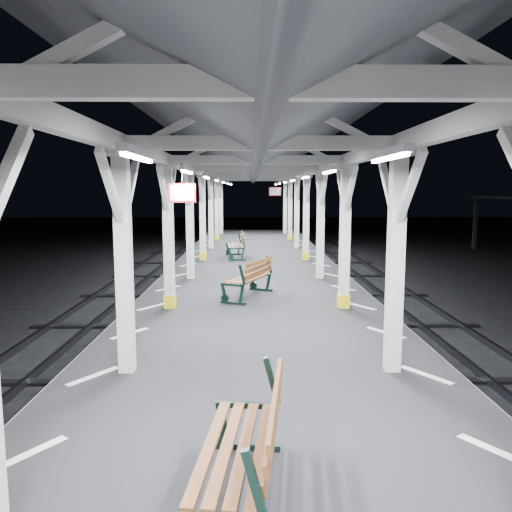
{
  "coord_description": "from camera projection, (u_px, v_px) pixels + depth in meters",
  "views": [
    {
      "loc": [
        -0.13,
        -9.25,
        3.71
      ],
      "look_at": [
        -0.02,
        2.2,
        2.2
      ],
      "focal_mm": 35.0,
      "sensor_mm": 36.0,
      "label": 1
    }
  ],
  "objects": [
    {
      "name": "platform",
      "position": [
        258.0,
        358.0,
        9.6
      ],
      "size": [
        6.0,
        50.0,
        1.0
      ],
      "primitive_type": "cube",
      "color": "black",
      "rests_on": "ground"
    },
    {
      "name": "bench_near",
      "position": [
        249.0,
        445.0,
        4.26
      ],
      "size": [
        0.9,
        1.96,
        1.03
      ],
      "rotation": [
        0.0,
        0.0,
        -0.1
      ],
      "color": "black",
      "rests_on": "platform"
    },
    {
      "name": "bench_far",
      "position": [
        238.0,
        245.0,
        20.1
      ],
      "size": [
        0.89,
        1.94,
        1.02
      ],
      "rotation": [
        0.0,
        0.0,
        0.11
      ],
      "color": "black",
      "rests_on": "platform"
    },
    {
      "name": "hazard_stripes_left",
      "position": [
        130.0,
        333.0,
        9.51
      ],
      "size": [
        1.0,
        48.0,
        0.01
      ],
      "primitive_type": "cube",
      "color": "silver",
      "rests_on": "platform"
    },
    {
      "name": "bench_mid",
      "position": [
        252.0,
        277.0,
        12.64
      ],
      "size": [
        1.33,
        1.93,
        0.98
      ],
      "rotation": [
        0.0,
        0.0,
        -0.41
      ],
      "color": "black",
      "rests_on": "platform"
    },
    {
      "name": "hazard_stripes_right",
      "position": [
        386.0,
        333.0,
        9.55
      ],
      "size": [
        1.0,
        48.0,
        0.01
      ],
      "primitive_type": "cube",
      "color": "silver",
      "rests_on": "platform"
    },
    {
      "name": "canopy",
      "position": [
        258.0,
        143.0,
        9.05
      ],
      "size": [
        5.4,
        49.0,
        4.65
      ],
      "color": "silver",
      "rests_on": "platform"
    },
    {
      "name": "ground",
      "position": [
        258.0,
        383.0,
        9.66
      ],
      "size": [
        120.0,
        120.0,
        0.0
      ],
      "primitive_type": "plane",
      "color": "black",
      "rests_on": "ground"
    }
  ]
}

